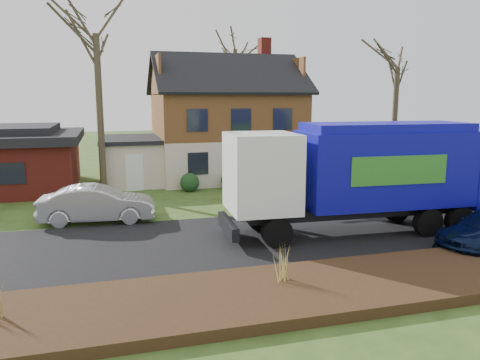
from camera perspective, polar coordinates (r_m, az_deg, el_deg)
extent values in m
plane|color=#2D4717|center=(18.02, 2.92, -7.07)|extent=(120.00, 120.00, 0.00)
cube|color=black|center=(18.02, 2.92, -7.04)|extent=(80.00, 7.00, 0.02)
cube|color=black|center=(13.36, 10.37, -12.82)|extent=(80.00, 3.50, 0.30)
cube|color=beige|center=(31.48, -1.74, 2.86)|extent=(9.00, 7.50, 2.70)
cube|color=#523117|center=(31.26, -1.77, 7.86)|extent=(9.00, 7.50, 2.80)
cube|color=maroon|center=(33.18, 2.98, 15.52)|extent=(0.70, 0.90, 1.60)
cube|color=beige|center=(30.11, -13.04, 2.17)|extent=(3.50, 5.50, 2.60)
cube|color=black|center=(29.95, -13.15, 4.86)|extent=(3.90, 5.90, 0.24)
cylinder|color=black|center=(16.80, 4.52, -6.39)|extent=(1.13, 0.43, 1.11)
cylinder|color=black|center=(18.87, 2.47, -4.52)|extent=(1.13, 0.43, 1.11)
cylinder|color=black|center=(19.47, 21.94, -4.81)|extent=(1.13, 0.43, 1.11)
cylinder|color=black|center=(21.28, 18.51, -3.36)|extent=(1.13, 0.43, 1.11)
cylinder|color=black|center=(20.28, 25.17, -4.46)|extent=(1.13, 0.43, 1.11)
cylinder|color=black|center=(22.03, 21.60, -3.10)|extent=(1.13, 0.43, 1.11)
cube|color=black|center=(19.11, 14.28, -3.55)|extent=(9.24, 1.72, 0.37)
cube|color=white|center=(17.33, 2.65, 0.95)|extent=(2.58, 2.78, 2.88)
cube|color=black|center=(17.03, -1.15, 1.34)|extent=(0.20, 2.35, 0.96)
cube|color=black|center=(17.46, -1.47, -5.62)|extent=(0.39, 2.68, 0.48)
cube|color=#0D0C94|center=(19.29, 17.18, 1.44)|extent=(6.85, 2.99, 2.88)
cube|color=#0D0C94|center=(19.13, 17.43, 6.19)|extent=(6.51, 2.65, 0.32)
cube|color=#0D0C94|center=(21.25, 25.30, 1.39)|extent=(0.50, 2.74, 3.10)
cube|color=#317D29|center=(18.04, 18.90, 1.12)|extent=(3.84, 0.22, 1.07)
cube|color=#317D29|center=(20.37, 14.90, 2.30)|extent=(3.84, 0.22, 1.07)
imported|color=#B4B6BC|center=(20.97, -17.00, -2.81)|extent=(4.93, 2.06, 1.59)
cylinder|color=#453C29|center=(26.63, -16.69, 7.49)|extent=(0.36, 0.36, 8.60)
cylinder|color=#3E3525|center=(30.73, 18.29, 6.28)|extent=(0.32, 0.32, 7.08)
cylinder|color=#443A28|center=(39.94, -0.58, 9.07)|extent=(0.35, 0.35, 9.20)
cone|color=#A88A4A|center=(12.32, -26.66, -12.86)|extent=(0.04, 0.04, 0.87)
cone|color=#A88A4A|center=(12.46, -27.22, -12.66)|extent=(0.04, 0.04, 0.87)
cone|color=tan|center=(13.15, 5.32, -9.87)|extent=(0.04, 0.04, 1.07)
cone|color=tan|center=(13.09, 4.62, -9.95)|extent=(0.04, 0.04, 1.07)
cone|color=tan|center=(13.21, 6.01, -9.79)|extent=(0.04, 0.04, 1.07)
cone|color=tan|center=(13.27, 5.11, -9.68)|extent=(0.04, 0.04, 1.07)
cone|color=tan|center=(13.03, 5.53, -10.07)|extent=(0.04, 0.04, 1.07)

